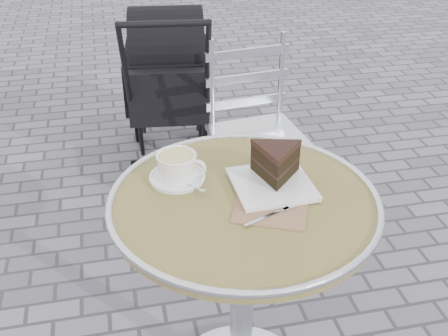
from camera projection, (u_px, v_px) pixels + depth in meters
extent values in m
cylinder|color=silver|center=(242.00, 301.00, 1.66)|extent=(0.07, 0.07, 0.67)
cylinder|color=tan|center=(244.00, 204.00, 1.47)|extent=(0.70, 0.70, 0.03)
torus|color=silver|center=(244.00, 199.00, 1.47)|extent=(0.72, 0.72, 0.02)
cylinder|color=white|center=(177.00, 178.00, 1.55)|extent=(0.15, 0.15, 0.01)
cylinder|color=white|center=(177.00, 166.00, 1.53)|extent=(0.14, 0.14, 0.07)
torus|color=white|center=(197.00, 168.00, 1.52)|extent=(0.05, 0.03, 0.05)
cylinder|color=beige|center=(176.00, 156.00, 1.51)|extent=(0.09, 0.09, 0.01)
cube|color=#90664F|center=(272.00, 206.00, 1.44)|extent=(0.24, 0.24, 0.00)
cube|color=white|center=(272.00, 185.00, 1.51)|extent=(0.21, 0.21, 0.01)
cylinder|color=silver|center=(236.00, 208.00, 2.33)|extent=(0.02, 0.02, 0.42)
cylinder|color=silver|center=(306.00, 194.00, 2.42)|extent=(0.02, 0.02, 0.42)
cylinder|color=silver|center=(213.00, 170.00, 2.59)|extent=(0.02, 0.02, 0.42)
cylinder|color=silver|center=(276.00, 159.00, 2.67)|extent=(0.02, 0.02, 0.42)
cube|color=silver|center=(259.00, 139.00, 2.39)|extent=(0.41, 0.41, 0.02)
cube|color=black|center=(169.00, 89.00, 2.85)|extent=(0.44, 0.63, 0.36)
cylinder|color=black|center=(164.00, 24.00, 2.19)|extent=(0.37, 0.07, 0.03)
cylinder|color=black|center=(135.00, 176.00, 2.79)|extent=(0.05, 0.16, 0.16)
cylinder|color=black|center=(210.00, 173.00, 2.82)|extent=(0.05, 0.16, 0.16)
cylinder|color=black|center=(139.00, 121.00, 3.22)|extent=(0.06, 0.25, 0.25)
cylinder|color=black|center=(203.00, 118.00, 3.25)|extent=(0.06, 0.25, 0.25)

